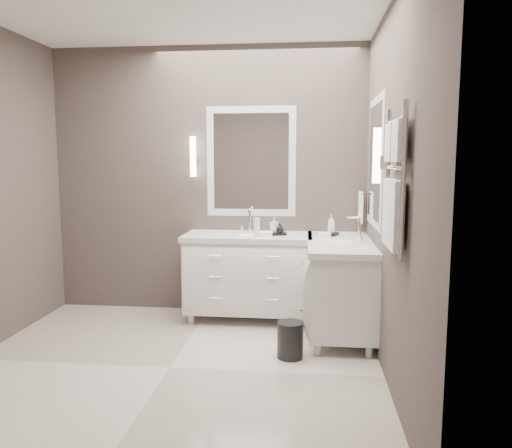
# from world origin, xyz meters

# --- Properties ---
(floor) EXTENTS (3.20, 3.00, 0.01)m
(floor) POSITION_xyz_m (0.00, 0.00, -0.01)
(floor) COLOR beige
(floor) RESTS_ON ground
(wall_back) EXTENTS (3.20, 0.01, 2.70)m
(wall_back) POSITION_xyz_m (0.00, 1.50, 1.35)
(wall_back) COLOR #473D39
(wall_back) RESTS_ON floor
(wall_front) EXTENTS (3.20, 0.01, 2.70)m
(wall_front) POSITION_xyz_m (0.00, -1.50, 1.35)
(wall_front) COLOR #473D39
(wall_front) RESTS_ON floor
(wall_right) EXTENTS (0.01, 3.00, 2.70)m
(wall_right) POSITION_xyz_m (1.60, 0.00, 1.35)
(wall_right) COLOR #473D39
(wall_right) RESTS_ON floor
(vanity_back) EXTENTS (1.24, 0.59, 0.97)m
(vanity_back) POSITION_xyz_m (0.45, 1.23, 0.49)
(vanity_back) COLOR white
(vanity_back) RESTS_ON floor
(vanity_right) EXTENTS (0.59, 1.24, 0.97)m
(vanity_right) POSITION_xyz_m (1.33, 0.90, 0.49)
(vanity_right) COLOR white
(vanity_right) RESTS_ON floor
(mirror_back) EXTENTS (0.90, 0.02, 1.10)m
(mirror_back) POSITION_xyz_m (0.45, 1.49, 1.55)
(mirror_back) COLOR white
(mirror_back) RESTS_ON wall_back
(mirror_right) EXTENTS (0.02, 0.90, 1.10)m
(mirror_right) POSITION_xyz_m (1.59, 0.80, 1.55)
(mirror_right) COLOR white
(mirror_right) RESTS_ON wall_right
(sconce_back) EXTENTS (0.06, 0.06, 0.40)m
(sconce_back) POSITION_xyz_m (-0.13, 1.43, 1.59)
(sconce_back) COLOR white
(sconce_back) RESTS_ON wall_back
(sconce_right) EXTENTS (0.06, 0.06, 0.40)m
(sconce_right) POSITION_xyz_m (1.53, 0.22, 1.59)
(sconce_right) COLOR white
(sconce_right) RESTS_ON wall_right
(towel_bar_corner) EXTENTS (0.03, 0.22, 0.30)m
(towel_bar_corner) POSITION_xyz_m (1.54, 1.36, 1.12)
(towel_bar_corner) COLOR white
(towel_bar_corner) RESTS_ON wall_right
(towel_ladder) EXTENTS (0.06, 0.58, 0.90)m
(towel_ladder) POSITION_xyz_m (1.55, -0.40, 1.39)
(towel_ladder) COLOR white
(towel_ladder) RESTS_ON wall_right
(waste_bin) EXTENTS (0.25, 0.25, 0.29)m
(waste_bin) POSITION_xyz_m (0.90, 0.29, 0.15)
(waste_bin) COLOR black
(waste_bin) RESTS_ON floor
(amenity_tray_back) EXTENTS (0.19, 0.16, 0.03)m
(amenity_tray_back) POSITION_xyz_m (0.73, 1.22, 0.86)
(amenity_tray_back) COLOR black
(amenity_tray_back) RESTS_ON vanity_back
(amenity_tray_right) EXTENTS (0.16, 0.18, 0.02)m
(amenity_tray_right) POSITION_xyz_m (1.25, 1.25, 0.86)
(amenity_tray_right) COLOR black
(amenity_tray_right) RESTS_ON vanity_right
(water_bottle) EXTENTS (0.07, 0.07, 0.17)m
(water_bottle) POSITION_xyz_m (0.54, 1.13, 0.94)
(water_bottle) COLOR silver
(water_bottle) RESTS_ON vanity_back
(soap_bottle_a) EXTENTS (0.08, 0.08, 0.14)m
(soap_bottle_a) POSITION_xyz_m (0.70, 1.24, 0.95)
(soap_bottle_a) COLOR white
(soap_bottle_a) RESTS_ON amenity_tray_back
(soap_bottle_b) EXTENTS (0.09, 0.09, 0.09)m
(soap_bottle_b) POSITION_xyz_m (0.76, 1.19, 0.92)
(soap_bottle_b) COLOR black
(soap_bottle_b) RESTS_ON amenity_tray_back
(soap_bottle_c) EXTENTS (0.07, 0.07, 0.18)m
(soap_bottle_c) POSITION_xyz_m (1.25, 1.25, 0.96)
(soap_bottle_c) COLOR white
(soap_bottle_c) RESTS_ON amenity_tray_right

